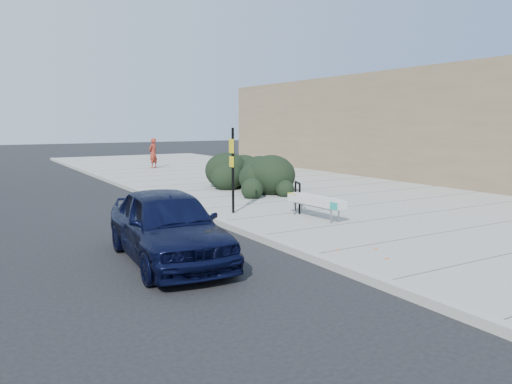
% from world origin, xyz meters
% --- Properties ---
extents(ground, '(120.00, 120.00, 0.00)m').
position_xyz_m(ground, '(0.00, 0.00, 0.00)').
color(ground, black).
rests_on(ground, ground).
extents(sidewalk_near, '(11.20, 50.00, 0.15)m').
position_xyz_m(sidewalk_near, '(5.60, 5.00, 0.07)').
color(sidewalk_near, gray).
rests_on(sidewalk_near, ground).
extents(curb_near, '(0.22, 50.00, 0.17)m').
position_xyz_m(curb_near, '(0.00, 5.00, 0.08)').
color(curb_near, '#9E9E99').
rests_on(curb_near, ground).
extents(building_near, '(6.00, 36.00, 5.00)m').
position_xyz_m(building_near, '(14.00, 3.00, 2.65)').
color(building_near, brown).
rests_on(building_near, sidewalk_near).
extents(bench, '(0.52, 2.06, 0.61)m').
position_xyz_m(bench, '(2.35, 1.00, 0.63)').
color(bench, gray).
rests_on(bench, sidewalk_near).
extents(bike_rack, '(0.28, 0.58, 0.91)m').
position_xyz_m(bike_rack, '(2.46, 2.02, 0.70)').
color(bike_rack, black).
rests_on(bike_rack, sidewalk_near).
extents(sign_post, '(0.10, 0.29, 2.48)m').
position_xyz_m(sign_post, '(0.78, 2.92, 1.56)').
color(sign_post, black).
rests_on(sign_post, sidewalk_near).
extents(hedge, '(2.65, 4.66, 1.67)m').
position_xyz_m(hedge, '(3.74, 7.00, 0.99)').
color(hedge, black).
rests_on(hedge, sidewalk_near).
extents(sedan_navy, '(2.07, 4.44, 1.47)m').
position_xyz_m(sedan_navy, '(-2.50, -0.44, 0.74)').
color(sedan_navy, black).
rests_on(sedan_navy, ground).
extents(pedestrian, '(0.76, 0.70, 1.73)m').
position_xyz_m(pedestrian, '(3.70, 18.07, 1.02)').
color(pedestrian, maroon).
rests_on(pedestrian, sidewalk_near).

